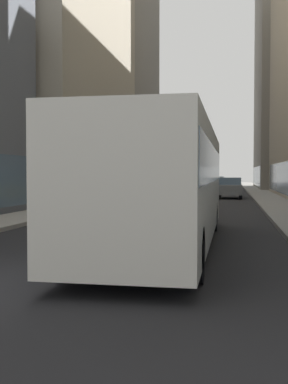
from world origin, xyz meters
The scene contains 9 objects.
ground_plane centered at (0.00, 35.00, 0.00)m, with size 120.00×120.00×0.00m, color #232326.
sidewalk_left centered at (-5.70, 35.00, 0.07)m, with size 2.40×110.00×0.15m, color #ADA89E.
sidewalk_right centered at (5.70, 35.00, 0.07)m, with size 2.40×110.00×0.15m, color gray.
building_left_far centered at (-11.90, 45.91, 15.18)m, with size 10.90×16.17×30.37m.
transit_bus centered at (1.20, 4.50, 1.78)m, with size 2.78×11.53×3.05m.
car_black_suv centered at (1.20, 43.24, 0.83)m, with size 1.95×4.48×1.62m.
car_yellow_taxi centered at (-2.80, 22.85, 0.82)m, with size 1.74×4.51×1.62m.
car_grey_wagon centered at (2.80, 29.59, 0.82)m, with size 1.84×3.91×1.62m.
dalmatian_dog centered at (-0.56, 0.84, 0.51)m, with size 0.22×0.96×0.72m.
Camera 1 is at (2.95, -7.93, 1.93)m, focal length 44.47 mm.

